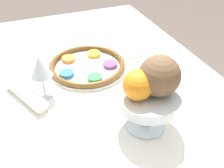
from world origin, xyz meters
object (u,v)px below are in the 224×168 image
orange_fruit (138,85)px  napkin_roll (25,94)px  coconut (160,76)px  cup_mid (147,75)px  seder_plate (87,66)px  fruit_stand (148,101)px  wine_glass (40,68)px

orange_fruit → napkin_roll: orange_fruit is taller
coconut → napkin_roll: 0.44m
coconut → napkin_roll: bearing=-128.1°
napkin_roll → cup_mid: (0.06, 0.41, 0.01)m
seder_plate → orange_fruit: 0.38m
orange_fruit → coconut: (0.00, 0.06, 0.01)m
seder_plate → fruit_stand: 0.37m
seder_plate → cup_mid: size_ratio=4.08×
seder_plate → cup_mid: 0.24m
seder_plate → coconut: coconut is taller
orange_fruit → seder_plate: bearing=-174.6°
wine_glass → cup_mid: 0.36m
wine_glass → seder_plate: bearing=119.9°
wine_glass → cup_mid: wine_glass is taller
orange_fruit → cup_mid: size_ratio=1.14×
napkin_roll → cup_mid: cup_mid is taller
orange_fruit → napkin_roll: (-0.26, -0.27, -0.14)m
coconut → napkin_roll: size_ratio=0.55×
fruit_stand → cup_mid: (-0.19, 0.10, -0.06)m
orange_fruit → coconut: 0.06m
wine_glass → cup_mid: (0.06, 0.35, -0.08)m
cup_mid → orange_fruit: bearing=-35.7°
orange_fruit → coconut: size_ratio=0.73×
seder_plate → orange_fruit: bearing=5.4°
cup_mid → coconut: bearing=-22.3°
seder_plate → fruit_stand: size_ratio=1.60×
orange_fruit → napkin_roll: size_ratio=0.40×
fruit_stand → cup_mid: 0.23m
wine_glass → coconut: bearing=46.5°
fruit_stand → napkin_roll: bearing=-129.5°
seder_plate → cup_mid: cup_mid is taller
wine_glass → coconut: size_ratio=1.36×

